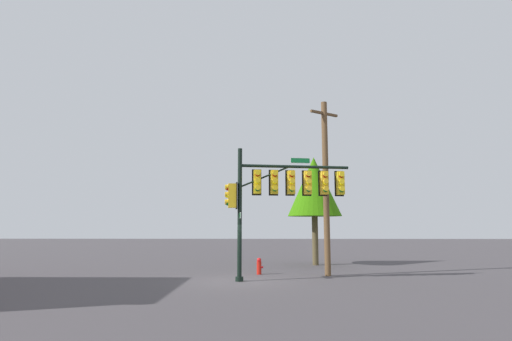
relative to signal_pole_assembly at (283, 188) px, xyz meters
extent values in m
plane|color=#474346|center=(-1.98, -0.28, -4.18)|extent=(120.00, 120.00, 0.00)
cylinder|color=black|center=(-1.98, -0.28, -1.18)|extent=(0.20, 0.20, 6.01)
cylinder|color=black|center=(-1.98, -0.28, -4.08)|extent=(0.36, 0.36, 0.20)
cylinder|color=black|center=(0.59, 0.12, 1.03)|extent=(5.17, 0.94, 0.14)
cylinder|color=black|center=(-0.82, -0.10, 0.53)|extent=(2.36, 0.45, 1.07)
cube|color=yellow|center=(-1.19, -0.16, 0.28)|extent=(0.36, 0.40, 1.10)
cube|color=black|center=(-1.21, 0.04, 0.28)|extent=(0.44, 0.09, 1.22)
sphere|color=maroon|center=(-1.16, -0.36, 0.62)|extent=(0.22, 0.22, 0.22)
cylinder|color=yellow|center=(-1.15, -0.42, 0.67)|extent=(0.25, 0.17, 0.23)
sphere|color=#FFFC14|center=(-1.16, -0.36, 0.28)|extent=(0.22, 0.22, 0.22)
cylinder|color=yellow|center=(-1.15, -0.42, 0.33)|extent=(0.25, 0.17, 0.23)
sphere|color=#0B621E|center=(-1.16, -0.36, -0.06)|extent=(0.22, 0.22, 0.22)
cylinder|color=yellow|center=(-1.15, -0.42, -0.01)|extent=(0.25, 0.17, 0.23)
cube|color=yellow|center=(-0.39, -0.04, 0.28)|extent=(0.37, 0.40, 1.10)
cube|color=black|center=(-0.42, 0.16, 0.28)|extent=(0.44, 0.10, 1.22)
sphere|color=maroon|center=(-0.37, -0.23, 0.62)|extent=(0.22, 0.22, 0.22)
cylinder|color=yellow|center=(-0.36, -0.29, 0.67)|extent=(0.25, 0.17, 0.23)
sphere|color=#FFFC14|center=(-0.37, -0.23, 0.28)|extent=(0.22, 0.22, 0.22)
cylinder|color=yellow|center=(-0.36, -0.29, 0.33)|extent=(0.25, 0.17, 0.23)
sphere|color=#0B621E|center=(-0.37, -0.23, -0.06)|extent=(0.22, 0.22, 0.22)
cylinder|color=yellow|center=(-0.36, -0.29, -0.01)|extent=(0.25, 0.17, 0.23)
cube|color=yellow|center=(0.40, 0.09, 0.28)|extent=(0.38, 0.41, 1.10)
cube|color=black|center=(0.36, 0.29, 0.28)|extent=(0.44, 0.12, 1.22)
sphere|color=maroon|center=(0.43, -0.11, 0.62)|extent=(0.22, 0.22, 0.22)
cylinder|color=yellow|center=(0.44, -0.17, 0.67)|extent=(0.25, 0.18, 0.23)
sphere|color=#FFFC14|center=(0.43, -0.11, 0.28)|extent=(0.22, 0.22, 0.22)
cylinder|color=yellow|center=(0.44, -0.17, 0.33)|extent=(0.25, 0.18, 0.23)
sphere|color=#0B621E|center=(0.43, -0.11, -0.06)|extent=(0.22, 0.22, 0.22)
cylinder|color=yellow|center=(0.44, -0.17, -0.01)|extent=(0.25, 0.18, 0.23)
cube|color=yellow|center=(1.19, 0.21, 0.28)|extent=(0.36, 0.40, 1.10)
cube|color=black|center=(1.16, 0.41, 0.28)|extent=(0.44, 0.10, 1.22)
sphere|color=maroon|center=(1.22, 0.01, 0.62)|extent=(0.22, 0.22, 0.22)
cylinder|color=yellow|center=(1.22, -0.05, 0.67)|extent=(0.25, 0.17, 0.23)
sphere|color=#FFFC14|center=(1.22, 0.01, 0.28)|extent=(0.22, 0.22, 0.22)
cylinder|color=yellow|center=(1.22, -0.05, 0.33)|extent=(0.25, 0.17, 0.23)
sphere|color=#0B621E|center=(1.22, 0.01, -0.06)|extent=(0.22, 0.22, 0.22)
cylinder|color=yellow|center=(1.22, -0.05, -0.01)|extent=(0.25, 0.17, 0.23)
cube|color=yellow|center=(1.98, 0.34, 0.28)|extent=(0.38, 0.41, 1.10)
cube|color=black|center=(1.95, 0.53, 0.28)|extent=(0.44, 0.12, 1.22)
sphere|color=maroon|center=(2.02, 0.14, 0.62)|extent=(0.22, 0.22, 0.22)
cylinder|color=yellow|center=(2.03, 0.08, 0.67)|extent=(0.25, 0.18, 0.23)
sphere|color=#FFFC14|center=(2.02, 0.14, 0.28)|extent=(0.22, 0.22, 0.22)
cylinder|color=yellow|center=(2.03, 0.08, 0.33)|extent=(0.25, 0.18, 0.23)
sphere|color=#0B621E|center=(2.02, 0.14, -0.06)|extent=(0.22, 0.22, 0.22)
cylinder|color=yellow|center=(2.03, 0.08, -0.01)|extent=(0.25, 0.18, 0.23)
cube|color=yellow|center=(2.77, 0.46, 0.28)|extent=(0.36, 0.39, 1.10)
cube|color=black|center=(2.75, 0.66, 0.28)|extent=(0.44, 0.09, 1.22)
sphere|color=maroon|center=(2.79, 0.26, 0.62)|extent=(0.22, 0.22, 0.22)
cylinder|color=yellow|center=(2.80, 0.20, 0.67)|extent=(0.24, 0.16, 0.23)
sphere|color=#FFFC14|center=(2.79, 0.26, 0.28)|extent=(0.22, 0.22, 0.22)
cylinder|color=yellow|center=(2.80, 0.20, 0.33)|extent=(0.24, 0.16, 0.23)
sphere|color=#0B621E|center=(2.79, 0.26, -0.06)|extent=(0.22, 0.22, 0.22)
cylinder|color=yellow|center=(2.80, 0.20, -0.01)|extent=(0.24, 0.16, 0.23)
cube|color=yellow|center=(-2.32, -0.34, -0.37)|extent=(0.41, 0.37, 1.10)
cube|color=black|center=(-2.13, -0.31, -0.37)|extent=(0.11, 0.44, 1.22)
sphere|color=maroon|center=(-2.52, -0.37, -0.03)|extent=(0.22, 0.22, 0.22)
cylinder|color=yellow|center=(-2.58, -0.38, 0.02)|extent=(0.17, 0.25, 0.23)
sphere|color=#FFFC14|center=(-2.52, -0.37, -0.37)|extent=(0.22, 0.22, 0.22)
cylinder|color=yellow|center=(-2.58, -0.38, -0.32)|extent=(0.17, 0.25, 0.23)
sphere|color=#0B621E|center=(-2.52, -0.37, -0.71)|extent=(0.22, 0.22, 0.22)
cylinder|color=yellow|center=(-2.58, -0.38, -0.66)|extent=(0.17, 0.25, 0.23)
cube|color=white|center=(0.85, 0.16, 1.33)|extent=(0.93, 0.17, 0.26)
cube|color=#116A32|center=(0.85, 0.16, 1.33)|extent=(0.89, 0.17, 0.22)
cube|color=white|center=(-1.98, -0.28, -1.27)|extent=(0.17, 0.93, 0.26)
cube|color=#1E662E|center=(-1.98, -0.28, -1.27)|extent=(0.17, 0.89, 0.22)
cylinder|color=brown|center=(2.29, 1.76, 0.25)|extent=(0.30, 0.30, 8.86)
cube|color=brown|center=(2.29, 1.76, 4.08)|extent=(1.57, 1.10, 0.12)
cylinder|color=red|center=(-1.12, 2.31, -3.86)|extent=(0.24, 0.24, 0.65)
sphere|color=red|center=(-1.12, 2.31, -3.46)|extent=(0.22, 0.22, 0.22)
cylinder|color=red|center=(-0.97, 2.31, -3.82)|extent=(0.12, 0.10, 0.10)
cylinder|color=brown|center=(2.40, 7.29, -2.65)|extent=(0.38, 0.38, 3.07)
cone|color=#34780A|center=(2.40, 7.29, 0.80)|extent=(3.44, 3.44, 3.82)
camera|label=1|loc=(-0.93, -18.66, -1.74)|focal=28.24mm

